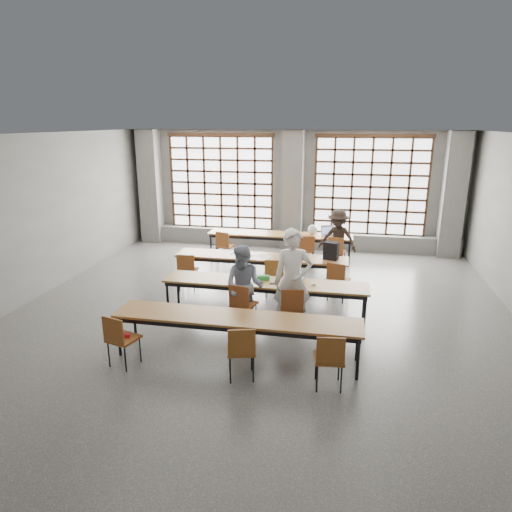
{
  "coord_description": "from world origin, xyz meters",
  "views": [
    {
      "loc": [
        1.57,
        -8.26,
        3.73
      ],
      "look_at": [
        -0.15,
        0.4,
        1.12
      ],
      "focal_mm": 32.0,
      "sensor_mm": 36.0,
      "label": 1
    }
  ],
  "objects_px": {
    "student_female": "(244,287)",
    "mouse": "(314,284)",
    "chair_back_left": "(225,244)",
    "desk_row_c": "(265,285)",
    "desk_row_a": "(280,236)",
    "phone": "(273,283)",
    "student_back": "(338,239)",
    "green_box": "(263,278)",
    "chair_near_right": "(330,356)",
    "laptop_back": "(328,233)",
    "chair_near_mid": "(241,347)",
    "backpack": "(331,251)",
    "chair_back_mid": "(307,248)",
    "chair_mid_right": "(337,277)",
    "plastic_bag": "(313,230)",
    "chair_back_right": "(336,249)",
    "laptop_front": "(295,279)",
    "chair_near_left": "(119,336)",
    "chair_front_right": "(292,305)",
    "chair_front_left": "(242,301)",
    "student_male": "(293,281)",
    "desk_row_b": "(261,259)",
    "desk_row_d": "(237,321)",
    "chair_mid_centre": "(274,273)",
    "red_pouch": "(123,336)",
    "chair_mid_left": "(187,268)"
  },
  "relations": [
    {
      "from": "laptop_back",
      "to": "red_pouch",
      "type": "bearing_deg",
      "value": -114.42
    },
    {
      "from": "backpack",
      "to": "chair_near_right",
      "type": "bearing_deg",
      "value": -72.53
    },
    {
      "from": "desk_row_c",
      "to": "student_male",
      "type": "bearing_deg",
      "value": -39.81
    },
    {
      "from": "chair_near_mid",
      "to": "laptop_back",
      "type": "distance_m",
      "value": 6.52
    },
    {
      "from": "desk_row_a",
      "to": "chair_near_right",
      "type": "relative_size",
      "value": 4.55
    },
    {
      "from": "chair_mid_centre",
      "to": "chair_near_left",
      "type": "bearing_deg",
      "value": -118.56
    },
    {
      "from": "chair_mid_right",
      "to": "chair_mid_centre",
      "type": "bearing_deg",
      "value": -179.86
    },
    {
      "from": "student_male",
      "to": "student_back",
      "type": "bearing_deg",
      "value": 67.08
    },
    {
      "from": "chair_near_left",
      "to": "red_pouch",
      "type": "xyz_separation_m",
      "value": [
        0.02,
        0.08,
        -0.04
      ]
    },
    {
      "from": "desk_row_a",
      "to": "laptop_front",
      "type": "xyz_separation_m",
      "value": [
        0.86,
        -3.86,
        0.13
      ]
    },
    {
      "from": "desk_row_c",
      "to": "chair_back_left",
      "type": "distance_m",
      "value": 3.75
    },
    {
      "from": "desk_row_a",
      "to": "green_box",
      "type": "height_order",
      "value": "green_box"
    },
    {
      "from": "desk_row_b",
      "to": "chair_back_mid",
      "type": "relative_size",
      "value": 4.55
    },
    {
      "from": "desk_row_a",
      "to": "chair_front_left",
      "type": "distance_m",
      "value": 4.59
    },
    {
      "from": "chair_back_left",
      "to": "chair_back_right",
      "type": "distance_m",
      "value": 3.01
    },
    {
      "from": "laptop_front",
      "to": "backpack",
      "type": "distance_m",
      "value": 1.78
    },
    {
      "from": "desk_row_c",
      "to": "red_pouch",
      "type": "relative_size",
      "value": 20.0
    },
    {
      "from": "laptop_front",
      "to": "plastic_bag",
      "type": "bearing_deg",
      "value": 89.38
    },
    {
      "from": "desk_row_b",
      "to": "student_male",
      "type": "distance_m",
      "value": 2.45
    },
    {
      "from": "chair_back_mid",
      "to": "green_box",
      "type": "bearing_deg",
      "value": -99.94
    },
    {
      "from": "chair_near_right",
      "to": "laptop_back",
      "type": "xyz_separation_m",
      "value": [
        -0.32,
        6.44,
        0.25
      ]
    },
    {
      "from": "chair_back_right",
      "to": "laptop_front",
      "type": "relative_size",
      "value": 2.01
    },
    {
      "from": "chair_mid_left",
      "to": "chair_near_mid",
      "type": "height_order",
      "value": "same"
    },
    {
      "from": "chair_mid_right",
      "to": "plastic_bag",
      "type": "distance_m",
      "value": 3.04
    },
    {
      "from": "chair_front_right",
      "to": "chair_near_mid",
      "type": "distance_m",
      "value": 1.82
    },
    {
      "from": "desk_row_d",
      "to": "mouse",
      "type": "relative_size",
      "value": 40.82
    },
    {
      "from": "desk_row_a",
      "to": "phone",
      "type": "relative_size",
      "value": 30.77
    },
    {
      "from": "student_female",
      "to": "mouse",
      "type": "height_order",
      "value": "student_female"
    },
    {
      "from": "student_female",
      "to": "mouse",
      "type": "relative_size",
      "value": 15.98
    },
    {
      "from": "desk_row_d",
      "to": "student_back",
      "type": "distance_m",
      "value": 5.41
    },
    {
      "from": "chair_back_right",
      "to": "plastic_bag",
      "type": "height_order",
      "value": "plastic_bag"
    },
    {
      "from": "chair_front_right",
      "to": "chair_mid_right",
      "type": "bearing_deg",
      "value": 66.02
    },
    {
      "from": "desk_row_a",
      "to": "chair_back_mid",
      "type": "distance_m",
      "value": 1.03
    },
    {
      "from": "chair_near_left",
      "to": "chair_back_right",
      "type": "bearing_deg",
      "value": 60.97
    },
    {
      "from": "chair_back_left",
      "to": "desk_row_c",
      "type": "bearing_deg",
      "value": -62.86
    },
    {
      "from": "chair_front_left",
      "to": "plastic_bag",
      "type": "xyz_separation_m",
      "value": [
        0.93,
        4.64,
        0.34
      ]
    },
    {
      "from": "chair_mid_right",
      "to": "backpack",
      "type": "bearing_deg",
      "value": 104.59
    },
    {
      "from": "chair_front_right",
      "to": "laptop_front",
      "type": "relative_size",
      "value": 2.01
    },
    {
      "from": "chair_back_mid",
      "to": "chair_near_mid",
      "type": "distance_m",
      "value": 5.72
    },
    {
      "from": "mouse",
      "to": "phone",
      "type": "distance_m",
      "value": 0.77
    },
    {
      "from": "desk_row_b",
      "to": "chair_back_right",
      "type": "height_order",
      "value": "chair_back_right"
    },
    {
      "from": "student_female",
      "to": "student_back",
      "type": "distance_m",
      "value": 4.28
    },
    {
      "from": "chair_mid_left",
      "to": "backpack",
      "type": "bearing_deg",
      "value": 12.01
    },
    {
      "from": "chair_near_mid",
      "to": "plastic_bag",
      "type": "relative_size",
      "value": 3.08
    },
    {
      "from": "chair_mid_right",
      "to": "laptop_back",
      "type": "relative_size",
      "value": 1.97
    },
    {
      "from": "chair_back_left",
      "to": "backpack",
      "type": "distance_m",
      "value": 3.33
    },
    {
      "from": "green_box",
      "to": "phone",
      "type": "distance_m",
      "value": 0.29
    },
    {
      "from": "chair_front_left",
      "to": "chair_near_left",
      "type": "height_order",
      "value": "same"
    },
    {
      "from": "desk_row_b",
      "to": "chair_near_left",
      "type": "distance_m",
      "value": 4.34
    },
    {
      "from": "chair_near_left",
      "to": "mouse",
      "type": "distance_m",
      "value": 3.68
    }
  ]
}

